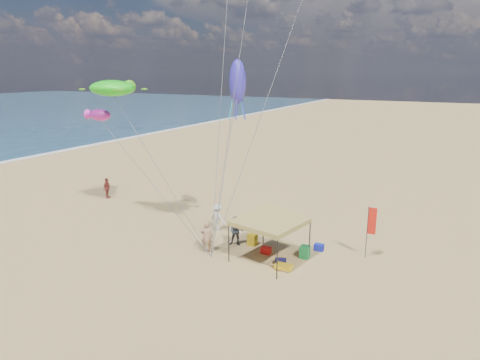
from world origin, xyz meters
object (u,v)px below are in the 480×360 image
at_px(person_near_a, 207,237).
at_px(person_near_c, 218,217).
at_px(chair_green, 305,252).
at_px(person_far_a, 107,188).
at_px(chair_yellow, 252,240).
at_px(beach_cart, 284,267).
at_px(canopy_tent, 270,203).
at_px(cooler_blue, 319,247).
at_px(cooler_red, 266,250).
at_px(person_near_b, 236,231).
at_px(feather_flag, 371,224).

xyz_separation_m(person_near_a, person_near_c, (-1.23, 3.29, -0.05)).
xyz_separation_m(chair_green, person_far_a, (-18.22, 3.30, 0.51)).
bearing_deg(chair_yellow, person_near_c, 159.37).
xyz_separation_m(beach_cart, person_near_a, (-4.81, 0.07, 0.73)).
distance_m(canopy_tent, cooler_blue, 4.50).
height_order(cooler_red, chair_yellow, chair_yellow).
relative_size(chair_green, person_near_a, 0.38).
bearing_deg(person_near_b, chair_green, -16.85).
xyz_separation_m(canopy_tent, beach_cart, (1.17, -0.77, -3.09)).
bearing_deg(beach_cart, person_near_c, 150.88).
distance_m(beach_cart, person_near_c, 6.95).
bearing_deg(feather_flag, chair_yellow, -168.03).
bearing_deg(person_far_a, chair_green, -116.75).
bearing_deg(person_far_a, chair_yellow, -118.18).
relative_size(cooler_red, chair_yellow, 0.77).
distance_m(cooler_blue, beach_cart, 3.43).
relative_size(beach_cart, person_near_b, 0.50).
relative_size(feather_flag, person_near_c, 1.72).
bearing_deg(chair_green, person_near_a, -160.33).
relative_size(cooler_red, cooler_blue, 1.00).
xyz_separation_m(person_near_b, person_far_a, (-13.99, 3.54, -0.04)).
bearing_deg(person_near_b, feather_flag, -5.99).
height_order(chair_green, person_near_b, person_near_b).
xyz_separation_m(cooler_red, chair_yellow, (-1.24, 0.73, 0.16)).
height_order(canopy_tent, person_near_b, canopy_tent).
height_order(feather_flag, beach_cart, feather_flag).
relative_size(canopy_tent, beach_cart, 6.99).
height_order(canopy_tent, feather_flag, canopy_tent).
relative_size(canopy_tent, cooler_red, 11.65).
distance_m(canopy_tent, chair_green, 3.57).
relative_size(cooler_blue, person_far_a, 0.32).
distance_m(chair_yellow, person_near_b, 1.11).
distance_m(canopy_tent, person_far_a, 17.35).
bearing_deg(cooler_blue, chair_green, -106.25).
relative_size(feather_flag, cooler_red, 5.61).
relative_size(feather_flag, chair_green, 4.33).
bearing_deg(person_near_c, canopy_tent, 165.27).
xyz_separation_m(chair_yellow, person_near_b, (-0.84, -0.47, 0.55)).
bearing_deg(cooler_blue, beach_cart, -104.62).
xyz_separation_m(chair_green, person_near_c, (-6.51, 1.41, 0.53)).
height_order(cooler_red, person_near_b, person_near_b).
height_order(beach_cart, person_far_a, person_far_a).
bearing_deg(chair_green, person_far_a, 169.74).
xyz_separation_m(canopy_tent, chair_yellow, (-1.75, 1.42, -2.94)).
height_order(person_near_a, person_near_c, person_near_a).
bearing_deg(cooler_blue, feather_flag, 5.44).
distance_m(cooler_blue, chair_yellow, 3.95).
relative_size(canopy_tent, person_far_a, 3.68).
distance_m(canopy_tent, chair_yellow, 3.71).
bearing_deg(canopy_tent, chair_yellow, 140.88).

